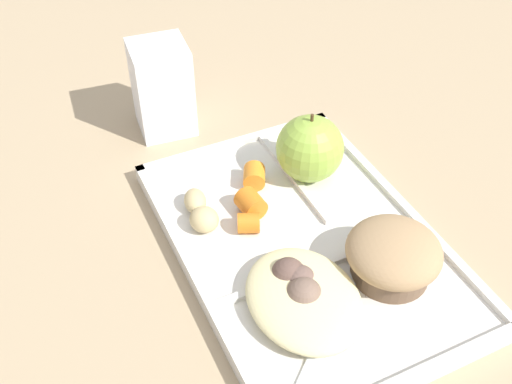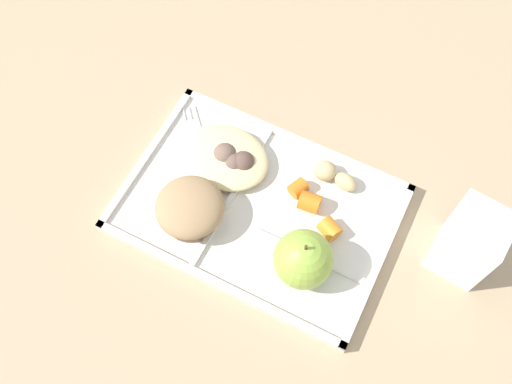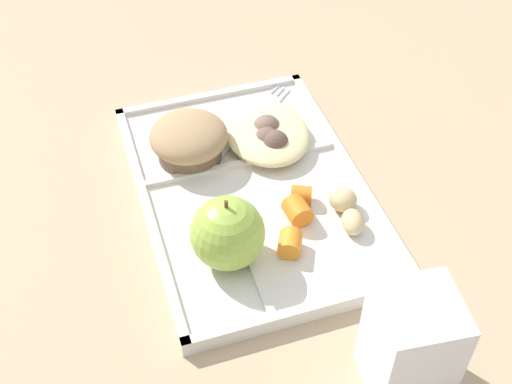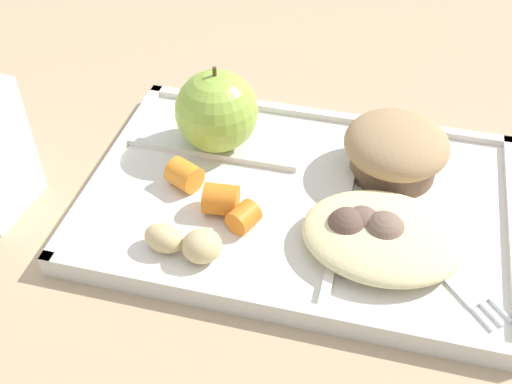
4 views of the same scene
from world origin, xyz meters
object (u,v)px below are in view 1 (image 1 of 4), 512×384
at_px(plastic_fork, 326,346).
at_px(milk_carton, 162,88).
at_px(green_apple, 310,148).
at_px(bran_muffin, 393,255).
at_px(lunch_tray, 305,244).

bearing_deg(plastic_fork, milk_carton, -178.03).
height_order(plastic_fork, milk_carton, milk_carton).
distance_m(green_apple, bran_muffin, 0.16).
xyz_separation_m(lunch_tray, green_apple, (-0.09, 0.05, 0.04)).
xyz_separation_m(plastic_fork, milk_carton, (-0.38, -0.01, 0.04)).
relative_size(lunch_tray, milk_carton, 3.13).
bearing_deg(milk_carton, bran_muffin, 24.13).
relative_size(lunch_tray, bran_muffin, 3.96).
xyz_separation_m(bran_muffin, milk_carton, (-0.33, -0.11, 0.02)).
xyz_separation_m(lunch_tray, plastic_fork, (0.12, -0.04, 0.01)).
distance_m(lunch_tray, milk_carton, 0.27).
bearing_deg(green_apple, milk_carton, -147.66).
height_order(lunch_tray, milk_carton, milk_carton).
xyz_separation_m(bran_muffin, plastic_fork, (0.04, -0.10, -0.02)).
relative_size(bran_muffin, milk_carton, 0.79).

